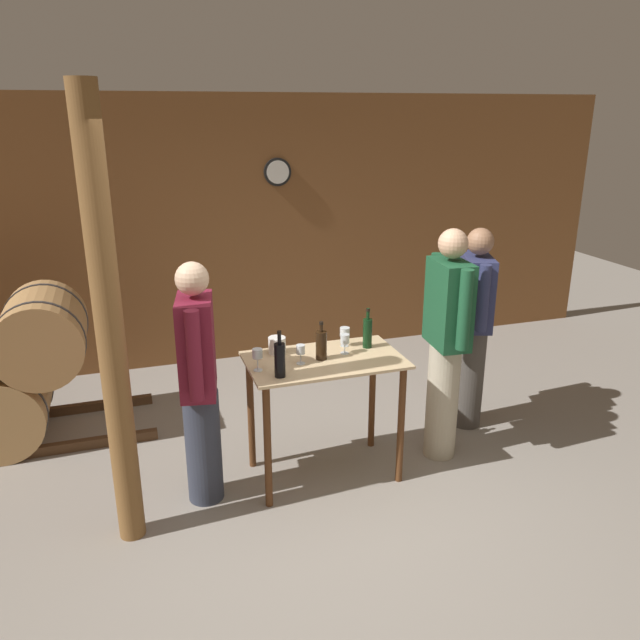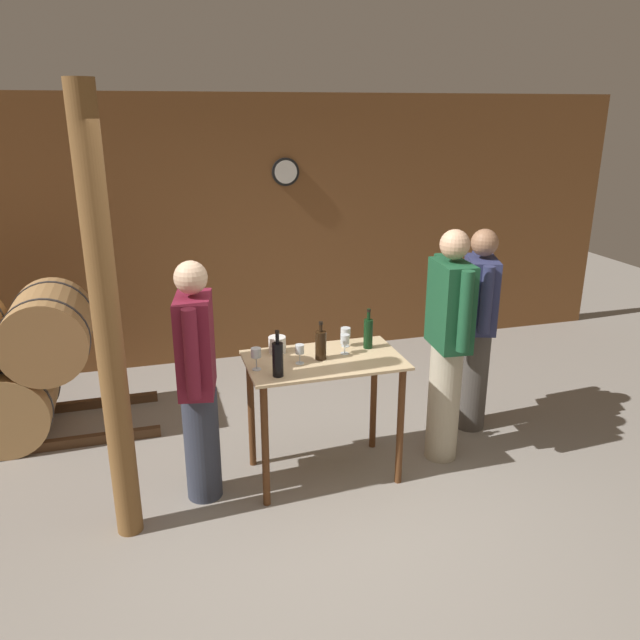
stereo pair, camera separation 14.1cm
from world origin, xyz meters
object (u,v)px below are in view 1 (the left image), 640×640
at_px(person_host, 446,341).
at_px(wine_glass_near_right, 345,340).
at_px(wooden_post, 110,333).
at_px(wine_glass_near_center, 301,350).
at_px(wine_glass_far_side, 345,332).
at_px(ice_bucket, 277,345).
at_px(person_visitor_with_scarf, 199,380).
at_px(wine_bottle_left, 321,345).
at_px(wine_bottle_center, 367,332).
at_px(person_visitor_bearded, 473,325).
at_px(wine_bottle_far_left, 280,359).
at_px(wine_glass_near_left, 257,354).

bearing_deg(person_host, wine_glass_near_right, 174.77).
height_order(wooden_post, wine_glass_near_center, wooden_post).
height_order(wine_glass_near_right, wine_glass_far_side, wine_glass_near_right).
height_order(ice_bucket, person_visitor_with_scarf, person_visitor_with_scarf).
height_order(wooden_post, wine_bottle_left, wooden_post).
bearing_deg(person_visitor_with_scarf, wine_bottle_center, 6.66).
bearing_deg(ice_bucket, wooden_post, -155.81).
height_order(wine_glass_near_right, person_visitor_bearded, person_visitor_bearded).
height_order(wine_glass_near_center, wine_glass_near_right, wine_glass_near_right).
xyz_separation_m(wine_glass_near_center, ice_bucket, (-0.10, 0.24, -0.04)).
distance_m(wine_glass_near_right, person_visitor_with_scarf, 1.05).
relative_size(wine_glass_far_side, ice_bucket, 1.15).
height_order(wine_glass_near_center, ice_bucket, wine_glass_near_center).
bearing_deg(wooden_post, wine_bottle_far_left, 4.86).
xyz_separation_m(wine_glass_far_side, person_visitor_bearded, (1.17, 0.16, -0.12)).
height_order(wine_glass_near_left, wine_glass_near_right, wine_glass_near_left).
bearing_deg(wine_glass_near_center, ice_bucket, 113.24).
distance_m(wine_bottle_center, wine_glass_near_right, 0.21).
relative_size(wooden_post, wine_glass_near_center, 19.88).
bearing_deg(wine_bottle_center, person_host, -13.01).
xyz_separation_m(wine_bottle_center, wine_glass_near_right, (-0.20, -0.06, -0.01)).
bearing_deg(person_visitor_bearded, wine_bottle_far_left, -162.71).
relative_size(wine_glass_far_side, person_visitor_with_scarf, 0.08).
distance_m(person_host, person_visitor_with_scarf, 1.80).
xyz_separation_m(wine_bottle_far_left, wine_glass_near_left, (-0.11, 0.14, -0.01)).
bearing_deg(person_host, wine_glass_far_side, 163.93).
bearing_deg(wine_glass_near_right, wine_glass_near_center, -166.27).
distance_m(wooden_post, wine_bottle_left, 1.42).
bearing_deg(person_visitor_bearded, ice_bucket, -175.08).
bearing_deg(wine_bottle_left, person_visitor_with_scarf, -177.71).
relative_size(wine_bottle_center, person_visitor_with_scarf, 0.18).
xyz_separation_m(wine_glass_near_right, person_visitor_with_scarf, (-1.04, -0.08, -0.13)).
height_order(wine_bottle_left, wine_glass_near_left, wine_bottle_left).
bearing_deg(wine_glass_near_center, wine_bottle_far_left, -138.97).
bearing_deg(wine_glass_far_side, wine_glass_near_right, -110.10).
xyz_separation_m(wine_bottle_left, wine_glass_near_center, (-0.16, -0.04, -0.01)).
bearing_deg(person_visitor_bearded, wine_bottle_center, -166.96).
xyz_separation_m(wine_bottle_far_left, wine_glass_far_side, (0.59, 0.38, -0.02)).
relative_size(wine_bottle_center, person_visitor_bearded, 0.18).
relative_size(wine_bottle_left, wine_glass_near_right, 1.91).
height_order(wine_glass_far_side, person_host, person_host).
distance_m(wine_glass_near_center, person_host, 1.12).
distance_m(wine_glass_near_center, wine_glass_far_side, 0.46).
distance_m(ice_bucket, person_visitor_bearded, 1.68).
bearing_deg(wine_glass_near_right, wine_glass_far_side, 69.90).
distance_m(wine_bottle_left, wine_glass_near_left, 0.46).
relative_size(wine_bottle_left, wine_glass_near_center, 2.01).
xyz_separation_m(wine_glass_far_side, person_host, (0.72, -0.21, -0.08)).
relative_size(wine_bottle_left, wine_glass_near_left, 1.80).
distance_m(wine_glass_near_center, person_visitor_with_scarf, 0.70).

